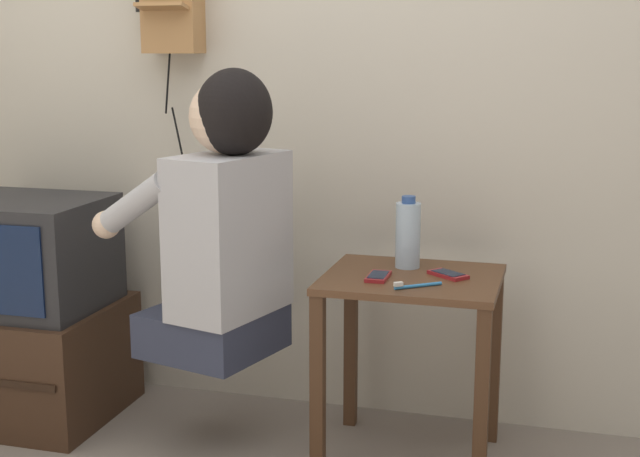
# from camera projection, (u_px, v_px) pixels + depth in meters

# --- Properties ---
(wall_back) EXTENTS (6.80, 0.05, 2.55)m
(wall_back) POSITION_uv_depth(u_px,v_px,m) (325.00, 46.00, 3.01)
(wall_back) COLOR beige
(wall_back) RESTS_ON ground_plane
(side_table) EXTENTS (0.53, 0.46, 0.59)m
(side_table) POSITION_uv_depth(u_px,v_px,m) (411.00, 318.00, 2.72)
(side_table) COLOR #51331E
(side_table) RESTS_ON ground_plane
(person) EXTENTS (0.59, 0.51, 0.89)m
(person) POSITION_uv_depth(u_px,v_px,m) (222.00, 220.00, 2.73)
(person) COLOR #2D3347
(person) RESTS_ON ground_plane
(tv_stand) EXTENTS (0.62, 0.54, 0.40)m
(tv_stand) POSITION_uv_depth(u_px,v_px,m) (28.00, 359.00, 3.13)
(tv_stand) COLOR #382316
(tv_stand) RESTS_ON ground_plane
(television) EXTENTS (0.55, 0.45, 0.37)m
(television) POSITION_uv_depth(u_px,v_px,m) (22.00, 253.00, 3.03)
(television) COLOR #232326
(television) RESTS_ON tv_stand
(cell_phone_held) EXTENTS (0.06, 0.12, 0.01)m
(cell_phone_held) POSITION_uv_depth(u_px,v_px,m) (378.00, 276.00, 2.66)
(cell_phone_held) COLOR maroon
(cell_phone_held) RESTS_ON side_table
(cell_phone_spare) EXTENTS (0.13, 0.12, 0.01)m
(cell_phone_spare) POSITION_uv_depth(u_px,v_px,m) (448.00, 274.00, 2.69)
(cell_phone_spare) COLOR maroon
(cell_phone_spare) RESTS_ON side_table
(water_bottle) EXTENTS (0.08, 0.08, 0.23)m
(water_bottle) POSITION_uv_depth(u_px,v_px,m) (408.00, 234.00, 2.78)
(water_bottle) COLOR #ADC6DB
(water_bottle) RESTS_ON side_table
(toothbrush) EXTENTS (0.13, 0.10, 0.02)m
(toothbrush) POSITION_uv_depth(u_px,v_px,m) (414.00, 285.00, 2.56)
(toothbrush) COLOR #338CD8
(toothbrush) RESTS_ON side_table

